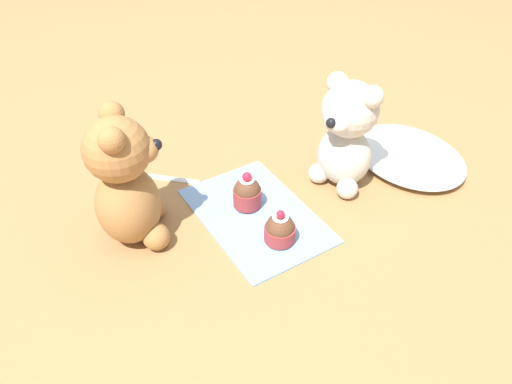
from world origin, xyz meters
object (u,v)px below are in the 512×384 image
teddy_bear_cream (347,135)px  cupcake_near_cream_bear (249,192)px  teaspoon (169,178)px  teddy_bear_tan (126,184)px  cupcake_near_tan_bear (278,230)px

teddy_bear_cream → cupcake_near_cream_bear: size_ratio=3.05×
teddy_bear_cream → teaspoon: teddy_bear_cream is taller
teddy_bear_tan → cupcake_near_tan_bear: (0.15, 0.20, -0.08)m
cupcake_near_cream_bear → cupcake_near_tan_bear: (0.11, -0.01, -0.01)m
teddy_bear_cream → cupcake_near_tan_bear: bearing=-84.0°
cupcake_near_cream_bear → teaspoon: cupcake_near_cream_bear is taller
cupcake_near_tan_bear → teaspoon: 0.27m
teddy_bear_cream → cupcake_near_cream_bear: (-0.03, -0.19, -0.08)m
cupcake_near_tan_bear → teaspoon: cupcake_near_tan_bear is taller
teddy_bear_tan → teaspoon: 0.19m
teddy_bear_cream → teaspoon: 0.35m
cupcake_near_cream_bear → teaspoon: 0.18m
cupcake_near_cream_bear → teaspoon: (-0.15, -0.09, -0.03)m
cupcake_near_tan_bear → teddy_bear_tan: bearing=-126.7°
teddy_bear_cream → cupcake_near_tan_bear: (0.07, -0.20, -0.08)m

